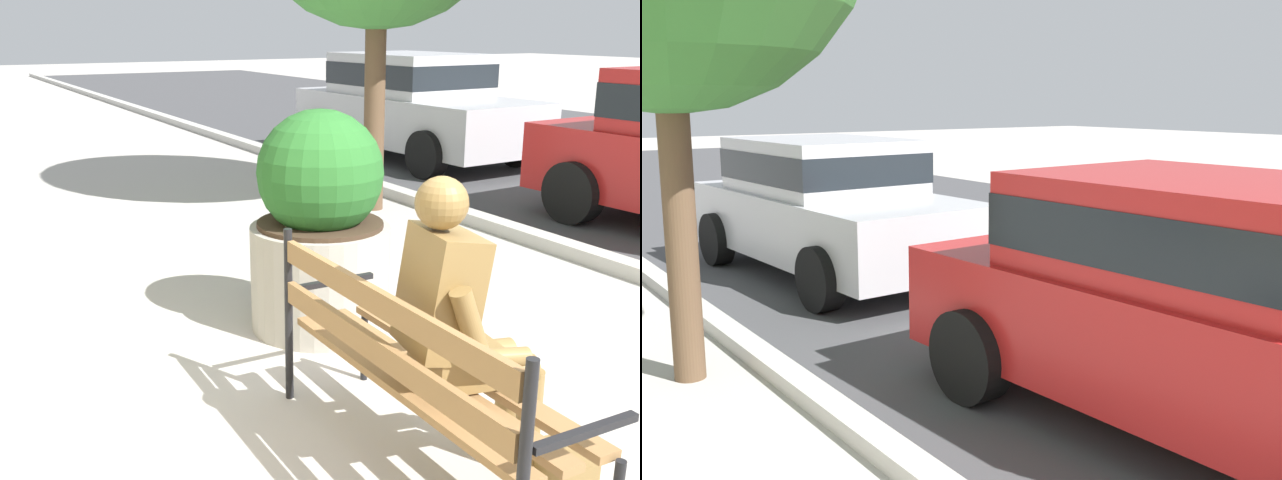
# 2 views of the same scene
# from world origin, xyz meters

# --- Properties ---
(parked_car_silver) EXTENTS (4.18, 2.08, 1.56)m
(parked_car_silver) POSITION_xyz_m (-6.57, 4.69, 0.84)
(parked_car_silver) COLOR #B7B7BC
(parked_car_silver) RESTS_ON ground
(parked_car_red) EXTENTS (4.18, 2.08, 1.56)m
(parked_car_red) POSITION_xyz_m (-1.29, 4.69, 0.84)
(parked_car_red) COLOR #B21E1E
(parked_car_red) RESTS_ON ground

